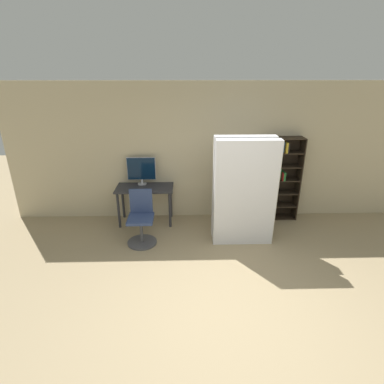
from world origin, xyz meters
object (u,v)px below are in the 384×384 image
object	(u,v)px
monitor	(141,170)
bookshelf	(278,178)
office_chair	(141,222)
mattress_far	(242,188)
mattress_near	(246,194)

from	to	relation	value
monitor	bookshelf	bearing A→B (deg)	-0.50
office_chair	mattress_far	size ratio (longest dim) A/B	0.51
bookshelf	mattress_near	distance (m)	1.32
bookshelf	office_chair	bearing A→B (deg)	-160.79
mattress_near	office_chair	bearing A→B (deg)	177.27
office_chair	mattress_far	xyz separation A→B (m)	(1.79, 0.20, 0.54)
bookshelf	mattress_far	bearing A→B (deg)	-139.88
mattress_near	mattress_far	world-z (taller)	mattress_near
mattress_far	bookshelf	bearing A→B (deg)	40.12
office_chair	bookshelf	xyz separation A→B (m)	(2.64, 0.92, 0.47)
monitor	office_chair	distance (m)	1.16
office_chair	mattress_far	world-z (taller)	mattress_far
monitor	mattress_near	distance (m)	2.14
office_chair	bookshelf	distance (m)	2.84
office_chair	mattress_far	bearing A→B (deg)	6.39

